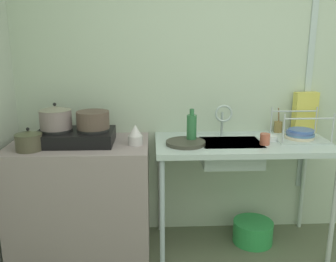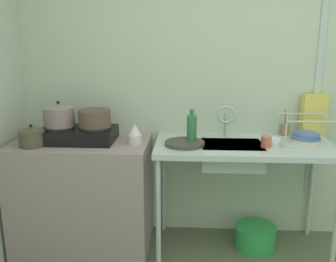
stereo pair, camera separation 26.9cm
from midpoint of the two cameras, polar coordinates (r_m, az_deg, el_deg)
name	(u,v)px [view 1 (the left image)]	position (r m, az deg, el deg)	size (l,w,h in m)	color
wall_back	(250,86)	(3.10, 10.32, 6.99)	(4.62, 0.10, 2.51)	#B5C4AD
wall_metal_strip	(309,71)	(3.17, 19.00, 8.90)	(0.05, 0.01, 2.01)	#B1C1BF
counter_concrete	(82,198)	(2.97, -15.89, -10.07)	(1.03, 0.63, 0.88)	gray
counter_sink	(242,150)	(2.81, 8.87, -3.04)	(1.32, 0.63, 0.88)	#B1C1BF
stove	(75,136)	(2.81, -16.96, -0.86)	(0.56, 0.36, 0.12)	black
pot_on_left_burner	(56,117)	(2.82, -19.83, 2.00)	(0.23, 0.23, 0.19)	gray
pot_on_right_burner	(93,120)	(2.75, -14.42, 1.67)	(0.24, 0.24, 0.13)	brown
pot_beside_stove	(29,140)	(2.75, -23.61, -1.40)	(0.19, 0.19, 0.16)	#494433
percolator	(135,135)	(2.68, -8.01, -0.67)	(0.11, 0.11, 0.15)	silver
sink_basin	(231,153)	(2.78, 7.09, -3.47)	(0.45, 0.33, 0.17)	#B1C1BF
faucet	(223,115)	(2.85, 6.01, 2.41)	(0.14, 0.08, 0.26)	#B1C1BF
frying_pan	(186,143)	(2.67, -0.09, -1.91)	(0.29, 0.29, 0.03)	#3C3A30
dish_rack	(300,135)	(2.94, 17.51, -0.57)	(0.39, 0.30, 0.23)	#B1B6BA
cup_by_rack	(265,139)	(2.73, 12.23, -1.28)	(0.07, 0.07, 0.08)	#B85943
small_bowl_on_drainboard	(269,138)	(2.87, 12.99, -1.07)	(0.12, 0.12, 0.04)	white
bottle_by_sink	(192,128)	(2.71, 0.89, 0.43)	(0.07, 0.07, 0.26)	#2F6D3F
cereal_box	(305,112)	(3.16, 18.39, 2.74)	(0.19, 0.07, 0.34)	#D9CA50
utensil_jar	(278,127)	(3.11, 14.50, 0.63)	(0.06, 0.06, 0.21)	olive
bucket_on_floor	(253,232)	(3.16, 10.75, -15.27)	(0.32, 0.32, 0.18)	green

